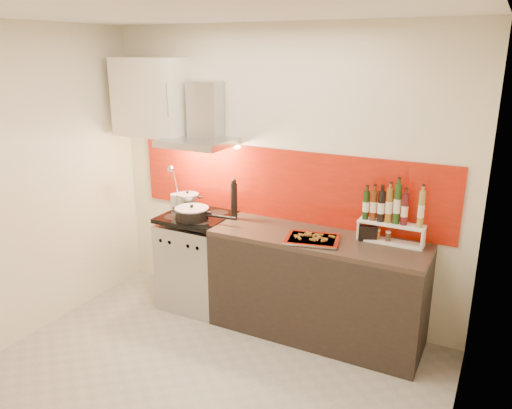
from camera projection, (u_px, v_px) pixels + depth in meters
The scene contains 17 objects.
floor at pixel (196, 388), 3.66m from camera, with size 3.40×3.40×0.00m, color #9E9991.
ceiling at pixel (181, 9), 2.89m from camera, with size 3.40×2.80×0.02m, color white.
back_wall at pixel (279, 175), 4.46m from camera, with size 3.40×0.02×2.60m, color silver.
left_wall at pixel (15, 189), 4.02m from camera, with size 0.02×2.80×2.60m, color silver.
right_wall at pixel (467, 271), 2.53m from camera, with size 0.02×2.80×2.60m, color silver.
backsplash at pixel (284, 185), 4.45m from camera, with size 3.00×0.02×0.64m, color maroon.
range_stove at pixel (198, 261), 4.77m from camera, with size 0.60×0.60×0.91m.
counter at pixel (316, 286), 4.24m from camera, with size 1.80×0.60×0.90m.
range_hood at pixel (202, 123), 4.50m from camera, with size 0.62×0.50×0.61m.
upper_cabinet at pixel (151, 97), 4.67m from camera, with size 0.70×0.35×0.72m, color white.
stock_pot at pixel (188, 201), 4.77m from camera, with size 0.21×0.21×0.18m.
saute_pan at pixel (193, 213), 4.50m from camera, with size 0.59×0.31×0.14m.
utensil_jar at pixel (175, 197), 4.76m from camera, with size 0.09×0.14×0.45m.
pepper_mill at pixel (234, 199), 4.51m from camera, with size 0.06×0.06×0.37m.
step_shelf at pixel (390, 217), 3.92m from camera, with size 0.52×0.14×0.49m.
caddy_box at pixel (367, 233), 4.02m from camera, with size 0.15×0.06×0.13m, color black.
baking_tray at pixel (312, 239), 4.02m from camera, with size 0.49×0.41×0.03m.
Camera 1 is at (1.82, -2.55, 2.37)m, focal length 35.00 mm.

